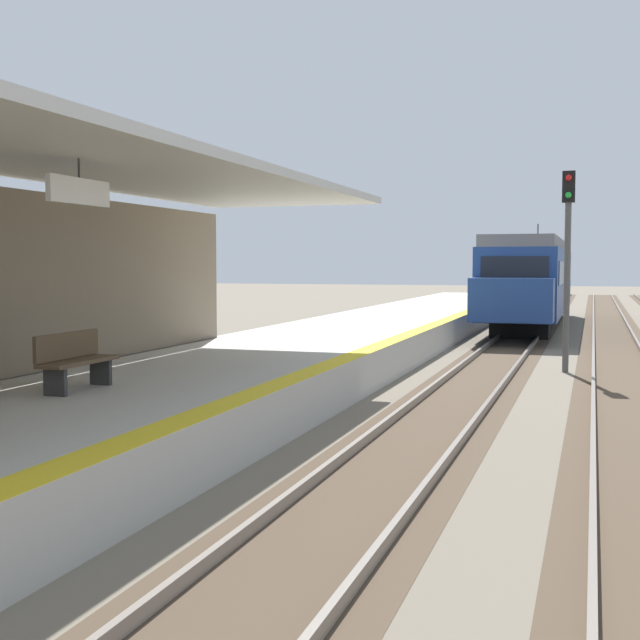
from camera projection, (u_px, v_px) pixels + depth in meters
station_platform at (236, 378)px, 17.56m from camera, size 5.00×80.00×0.91m
track_pair_nearest_platform at (475, 381)px, 20.03m from camera, size 2.34×120.00×0.16m
track_pair_middle at (627, 387)px, 18.99m from camera, size 2.34×120.00×0.16m
approaching_train at (532, 278)px, 37.65m from camera, size 2.93×19.60×4.76m
rail_signal_post at (568, 249)px, 21.80m from camera, size 0.32×0.34×5.20m
platform_bench at (75, 359)px, 12.87m from camera, size 0.45×1.60×0.88m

